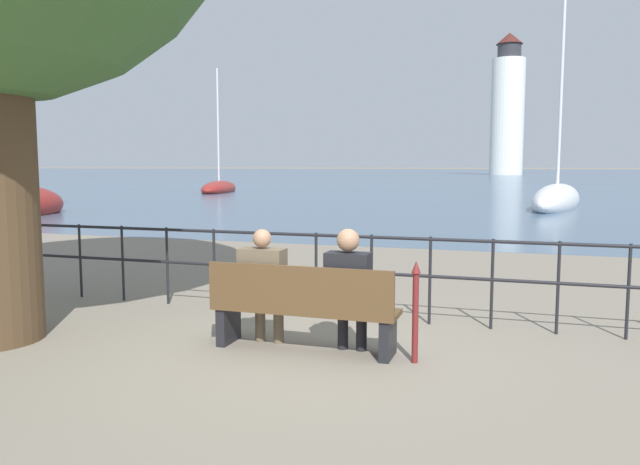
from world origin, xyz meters
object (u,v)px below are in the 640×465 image
Objects in this scene: park_bench at (303,309)px; sailboat_0 at (557,200)px; sailboat_1 at (7,206)px; harbor_lighthouse at (507,110)px; seated_person_right at (349,285)px; sailboat_3 at (219,188)px; seated_person_left at (264,282)px; closed_umbrella at (416,306)px.

sailboat_0 is (3.56, 24.01, -0.09)m from park_bench.
harbor_lighthouse is (15.06, 109.78, 12.30)m from sailboat_1.
harbor_lighthouse is (-1.63, 122.39, 11.97)m from seated_person_right.
sailboat_3 is (-2.11, 21.27, -0.10)m from sailboat_1.
harbor_lighthouse reaches higher than sailboat_3.
harbor_lighthouse is (-4.74, 98.46, 12.32)m from sailboat_0.
harbor_lighthouse reaches higher than seated_person_left.
park_bench is at bearing -170.57° from seated_person_right.
park_bench is 1.52× the size of seated_person_right.
seated_person_right is at bearing -40.87° from sailboat_1.
park_bench is 1.95× the size of closed_umbrella.
closed_umbrella is 24.14m from sailboat_0.
seated_person_right is (0.92, -0.00, 0.02)m from seated_person_left.
sailboat_3 reaches higher than seated_person_left.
closed_umbrella is at bearing -3.11° from seated_person_left.
seated_person_right is 1.28× the size of closed_umbrella.
seated_person_right is at bearing 9.43° from park_bench.
closed_umbrella is 21.53m from sailboat_1.
seated_person_right is 0.14× the size of sailboat_3.
park_bench is at bearing -88.63° from sailboat_0.
sailboat_0 is (3.11, 23.93, -0.35)m from seated_person_right.
seated_person_right is 38.75m from sailboat_3.
seated_person_left is 0.14× the size of sailboat_3.
seated_person_left is at bearing -42.44° from sailboat_1.
sailboat_3 is 91.01m from harbor_lighthouse.
harbor_lighthouse is at bearing 90.33° from seated_person_left.
sailboat_0 is at bearing 82.61° from seated_person_right.
seated_person_right is at bearing -75.94° from sailboat_3.
harbor_lighthouse is at bearing 102.57° from sailboat_0.
harbor_lighthouse is (-2.32, 122.48, 12.11)m from closed_umbrella.
harbor_lighthouse reaches higher than park_bench.
sailboat_0 reaches higher than seated_person_right.
seated_person_left is 0.12× the size of sailboat_0.
closed_umbrella is 39.16m from sailboat_3.
park_bench is 0.52m from seated_person_left.
park_bench is 24.27m from sailboat_0.
seated_person_right is 0.12× the size of sailboat_0.
park_bench is 1.56× the size of seated_person_left.
closed_umbrella is at bearing -75.12° from sailboat_3.
sailboat_1 is (-16.70, 12.61, -0.33)m from seated_person_right.
harbor_lighthouse reaches higher than seated_person_right.
sailboat_1 reaches higher than closed_umbrella.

